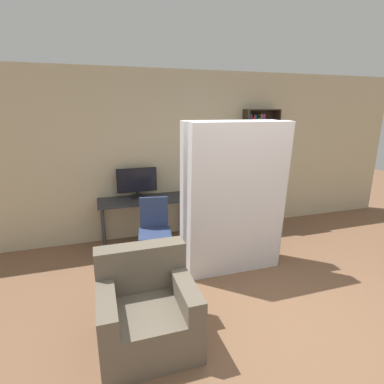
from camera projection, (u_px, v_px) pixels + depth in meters
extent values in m
plane|color=brown|center=(282.00, 328.00, 2.97)|extent=(16.00, 16.00, 0.00)
cube|color=#C6B793|center=(196.00, 155.00, 5.09)|extent=(8.00, 0.06, 2.70)
cube|color=#2D2D33|center=(145.00, 200.00, 4.70)|extent=(1.44, 0.56, 0.03)
cylinder|color=#2D2D33|center=(104.00, 232.00, 4.40)|extent=(0.05, 0.05, 0.71)
cylinder|color=#2D2D33|center=(189.00, 222.00, 4.79)|extent=(0.05, 0.05, 0.71)
cylinder|color=#2D2D33|center=(103.00, 222.00, 4.80)|extent=(0.05, 0.05, 0.71)
cylinder|color=#2D2D33|center=(182.00, 213.00, 5.19)|extent=(0.05, 0.05, 0.71)
cylinder|color=black|center=(138.00, 196.00, 4.78)|extent=(0.25, 0.25, 0.02)
cylinder|color=black|center=(138.00, 194.00, 4.77)|extent=(0.04, 0.04, 0.08)
cube|color=black|center=(137.00, 180.00, 4.72)|extent=(0.63, 0.02, 0.38)
cube|color=black|center=(137.00, 180.00, 4.71)|extent=(0.61, 0.03, 0.36)
cylinder|color=#4C4C51|center=(156.00, 262.00, 4.22)|extent=(0.52, 0.52, 0.03)
cylinder|color=#4C4C51|center=(155.00, 249.00, 4.16)|extent=(0.05, 0.05, 0.38)
cube|color=navy|center=(155.00, 234.00, 4.10)|extent=(0.50, 0.50, 0.05)
cube|color=navy|center=(154.00, 212.00, 4.23)|extent=(0.40, 0.10, 0.45)
cube|color=#2D2319|center=(244.00, 171.00, 5.27)|extent=(0.02, 0.25, 2.09)
cube|color=#2D2319|center=(273.00, 169.00, 5.45)|extent=(0.02, 0.25, 2.09)
cube|color=#2D2319|center=(255.00, 169.00, 5.47)|extent=(0.60, 0.02, 2.09)
cube|color=#2D2319|center=(255.00, 224.00, 5.64)|extent=(0.57, 0.22, 0.02)
cube|color=#2D2319|center=(257.00, 198.00, 5.50)|extent=(0.57, 0.22, 0.02)
cube|color=#2D2319|center=(258.00, 170.00, 5.36)|extent=(0.57, 0.22, 0.02)
cube|color=#2D2319|center=(260.00, 141.00, 5.22)|extent=(0.57, 0.22, 0.02)
cube|color=#2D2319|center=(262.00, 110.00, 5.08)|extent=(0.57, 0.22, 0.02)
cube|color=#7A2D84|center=(243.00, 216.00, 5.51)|extent=(0.04, 0.15, 0.34)
cube|color=#287A38|center=(246.00, 217.00, 5.50)|extent=(0.03, 0.14, 0.35)
cube|color=gold|center=(247.00, 215.00, 5.53)|extent=(0.04, 0.17, 0.38)
cube|color=#232328|center=(248.00, 215.00, 5.57)|extent=(0.02, 0.16, 0.33)
cube|color=#232328|center=(252.00, 214.00, 5.52)|extent=(0.03, 0.13, 0.43)
cube|color=brown|center=(252.00, 213.00, 5.55)|extent=(0.02, 0.17, 0.42)
cube|color=gold|center=(254.00, 216.00, 5.57)|extent=(0.03, 0.15, 0.31)
cube|color=#1E4C9E|center=(255.00, 213.00, 5.60)|extent=(0.02, 0.13, 0.42)
cube|color=teal|center=(257.00, 212.00, 5.58)|extent=(0.02, 0.13, 0.44)
cube|color=#232328|center=(245.00, 189.00, 5.37)|extent=(0.04, 0.17, 0.36)
cube|color=#1E4C9E|center=(246.00, 188.00, 5.41)|extent=(0.03, 0.15, 0.36)
cube|color=brown|center=(249.00, 188.00, 5.40)|extent=(0.04, 0.14, 0.37)
cube|color=#7A2D84|center=(251.00, 186.00, 5.40)|extent=(0.04, 0.18, 0.43)
cube|color=teal|center=(253.00, 189.00, 5.41)|extent=(0.03, 0.14, 0.34)
cube|color=#287A38|center=(254.00, 187.00, 5.45)|extent=(0.03, 0.17, 0.38)
cube|color=#287A38|center=(256.00, 187.00, 5.45)|extent=(0.02, 0.15, 0.39)
cube|color=gold|center=(257.00, 189.00, 5.47)|extent=(0.03, 0.15, 0.31)
cube|color=silver|center=(246.00, 161.00, 5.23)|extent=(0.03, 0.16, 0.33)
cube|color=brown|center=(248.00, 157.00, 5.22)|extent=(0.04, 0.18, 0.45)
cube|color=#1E4C9E|center=(251.00, 159.00, 5.22)|extent=(0.02, 0.14, 0.40)
cube|color=silver|center=(251.00, 157.00, 5.27)|extent=(0.02, 0.18, 0.45)
cube|color=silver|center=(247.00, 127.00, 5.10)|extent=(0.03, 0.15, 0.44)
cube|color=#1E4C9E|center=(249.00, 128.00, 5.11)|extent=(0.03, 0.13, 0.43)
cube|color=red|center=(251.00, 129.00, 5.12)|extent=(0.02, 0.14, 0.39)
cube|color=red|center=(252.00, 128.00, 5.14)|extent=(0.02, 0.17, 0.42)
cube|color=#1E4C9E|center=(254.00, 128.00, 5.15)|extent=(0.02, 0.15, 0.42)
cube|color=#287A38|center=(257.00, 129.00, 5.13)|extent=(0.04, 0.13, 0.37)
cube|color=brown|center=(259.00, 127.00, 5.15)|extent=(0.04, 0.16, 0.44)
cube|color=#7A2D84|center=(261.00, 127.00, 5.16)|extent=(0.04, 0.16, 0.44)
cube|color=silver|center=(238.00, 202.00, 3.72)|extent=(1.28, 0.27, 1.96)
cube|color=beige|center=(282.00, 197.00, 3.90)|extent=(0.01, 0.27, 1.93)
cube|color=silver|center=(227.00, 195.00, 4.02)|extent=(1.28, 0.25, 1.96)
cube|color=beige|center=(269.00, 191.00, 4.20)|extent=(0.01, 0.25, 1.92)
cube|color=#665B4C|center=(148.00, 324.00, 2.72)|extent=(0.85, 0.80, 0.40)
cube|color=#665B4C|center=(141.00, 267.00, 2.89)|extent=(0.85, 0.20, 0.45)
cube|color=#665B4C|center=(106.00, 303.00, 2.54)|extent=(0.16, 0.80, 0.20)
cube|color=#665B4C|center=(184.00, 289.00, 2.74)|extent=(0.16, 0.80, 0.20)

